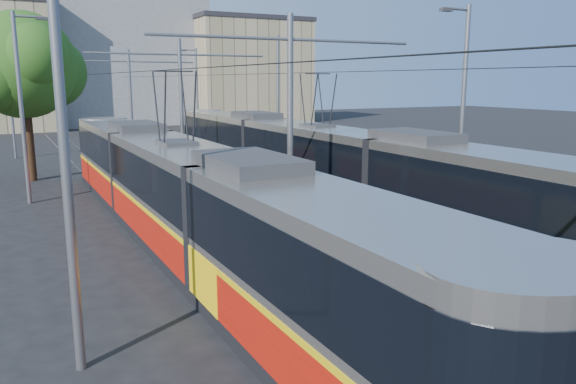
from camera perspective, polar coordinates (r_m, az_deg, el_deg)
ground at (r=12.92m, az=17.35°, el=-13.13°), size 160.00×160.00×0.00m
platform at (r=27.09m, az=-8.65°, el=0.34°), size 4.00×50.00×0.30m
tactile_strip_left at (r=26.64m, az=-11.61°, el=0.40°), size 0.70×50.00×0.01m
tactile_strip_right at (r=27.55m, az=-5.81°, el=0.93°), size 0.70×50.00×0.01m
rails at (r=27.12m, az=-8.64°, el=0.06°), size 8.71×70.00×0.03m
tram_left at (r=17.95m, az=-11.06°, el=-0.24°), size 2.43×27.92×5.50m
tram_right at (r=24.12m, az=2.97°, el=3.23°), size 2.43×31.57×5.50m
catenary at (r=23.94m, az=-6.72°, el=9.51°), size 9.20×70.00×7.00m
street_lamps at (r=30.45m, az=-11.35°, el=9.09°), size 15.18×38.22×8.00m
shelter at (r=22.93m, az=-3.33°, el=1.68°), size 0.60×0.96×2.12m
tree at (r=32.62m, az=-24.77°, el=11.44°), size 6.00×5.55×8.72m
building_centre at (r=73.70m, az=-16.48°, el=12.70°), size 18.36×14.28×15.24m
building_right at (r=72.10m, az=-4.23°, el=12.17°), size 14.28×10.20×12.76m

